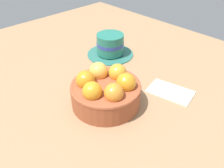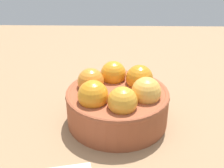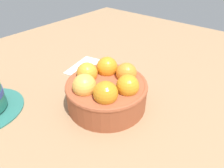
% 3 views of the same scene
% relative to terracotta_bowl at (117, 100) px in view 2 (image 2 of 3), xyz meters
% --- Properties ---
extents(ground_plane, '(1.31, 1.13, 0.04)m').
position_rel_terracotta_bowl_xyz_m(ground_plane, '(-0.00, 0.00, -0.06)').
color(ground_plane, '#997551').
extents(terracotta_bowl, '(0.17, 0.17, 0.09)m').
position_rel_terracotta_bowl_xyz_m(terracotta_bowl, '(0.00, 0.00, 0.00)').
color(terracotta_bowl, '#9E4C2D').
rests_on(terracotta_bowl, ground_plane).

